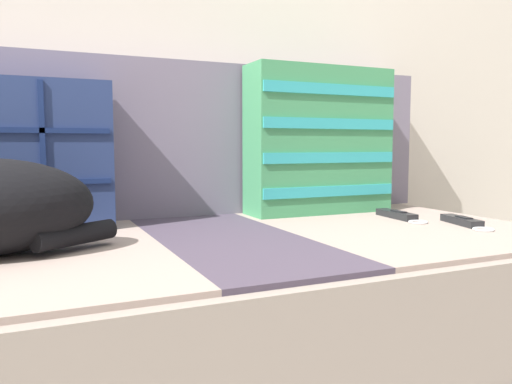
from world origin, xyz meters
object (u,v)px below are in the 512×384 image
(throw_pillow_striped, at_px, (319,141))
(game_remote_near, at_px, (398,215))
(couch, at_px, (157,336))
(game_remote_far, at_px, (463,221))
(throw_pillow_quilted, at_px, (6,156))

(throw_pillow_striped, bearing_deg, game_remote_near, -55.21)
(couch, height_order, game_remote_far, game_remote_far)
(couch, height_order, game_remote_near, game_remote_near)
(throw_pillow_striped, distance_m, game_remote_near, 0.31)
(throw_pillow_quilted, bearing_deg, throw_pillow_striped, -0.03)
(game_remote_far, bearing_deg, couch, 170.59)
(throw_pillow_striped, xyz_separation_m, game_remote_far, (0.21, -0.35, -0.20))
(game_remote_far, bearing_deg, throw_pillow_quilted, 161.28)
(throw_pillow_quilted, relative_size, game_remote_near, 2.32)
(couch, bearing_deg, throw_pillow_quilted, 141.53)
(game_remote_near, bearing_deg, throw_pillow_striped, 124.79)
(throw_pillow_quilted, bearing_deg, game_remote_far, -18.72)
(throw_pillow_striped, height_order, game_remote_near, throw_pillow_striped)
(throw_pillow_quilted, xyz_separation_m, game_remote_near, (0.96, -0.19, -0.17))
(throw_pillow_striped, bearing_deg, couch, -157.33)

